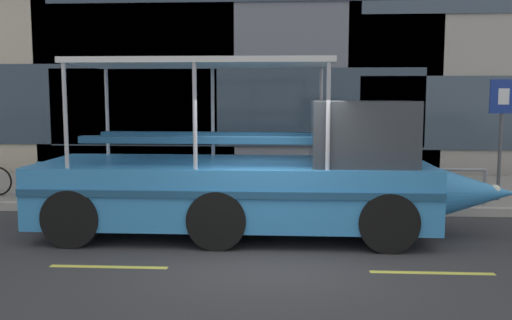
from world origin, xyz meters
TOP-DOWN VIEW (x-y plane):
  - ground_plane at (0.00, 0.00)m, footprint 120.00×120.00m
  - sidewalk at (0.00, 5.60)m, footprint 32.00×4.80m
  - curb_edge at (0.00, 3.11)m, footprint 32.00×0.18m
  - lane_centreline at (-0.00, -0.90)m, footprint 25.80×0.12m
  - curb_guardrail at (-0.60, 3.45)m, footprint 10.48×0.09m
  - parking_sign at (5.10, 4.03)m, footprint 0.60×0.12m
  - duck_tour_boat at (-0.19, 1.30)m, footprint 8.86×2.54m
  - pedestrian_near_bow at (2.87, 4.23)m, footprint 0.46×0.32m

SIDE VIEW (x-z plane):
  - ground_plane at x=0.00m, z-range 0.00..0.00m
  - lane_centreline at x=0.00m, z-range 0.00..0.01m
  - sidewalk at x=0.00m, z-range 0.00..0.18m
  - curb_edge at x=0.00m, z-range 0.00..0.18m
  - curb_guardrail at x=-0.60m, z-range 0.32..1.13m
  - duck_tour_boat at x=-0.19m, z-range -0.55..2.66m
  - pedestrian_near_bow at x=2.87m, z-range 0.36..2.13m
  - parking_sign at x=5.10m, z-range 0.67..3.42m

